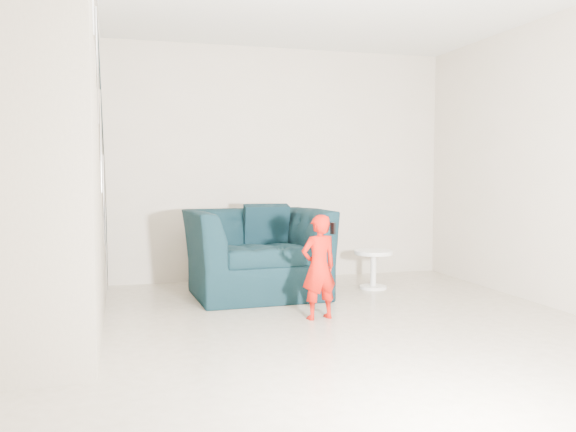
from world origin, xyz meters
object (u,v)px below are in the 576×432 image
object	(u,v)px
armchair	(257,252)
staircase	(27,214)
toddler	(319,267)
side_table	(373,263)

from	to	relation	value
armchair	staircase	xyz separation A→B (m)	(-1.99, -1.26, 0.51)
toddler	armchair	bearing A→B (deg)	-87.36
side_table	staircase	bearing A→B (deg)	-158.93
armchair	side_table	size ratio (longest dim) A/B	3.24
armchair	staircase	world-z (taller)	staircase
staircase	toddler	bearing A→B (deg)	3.01
armchair	staircase	size ratio (longest dim) A/B	0.37
toddler	side_table	bearing A→B (deg)	-142.68
toddler	staircase	xyz separation A→B (m)	(-2.27, -0.12, 0.50)
armchair	side_table	bearing A→B (deg)	-2.85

